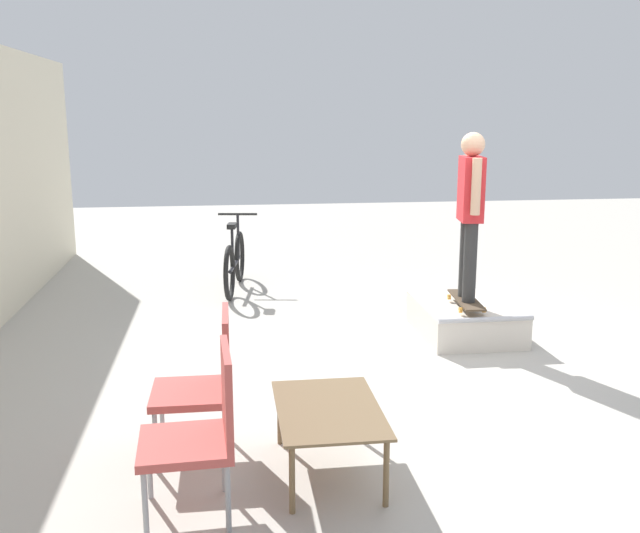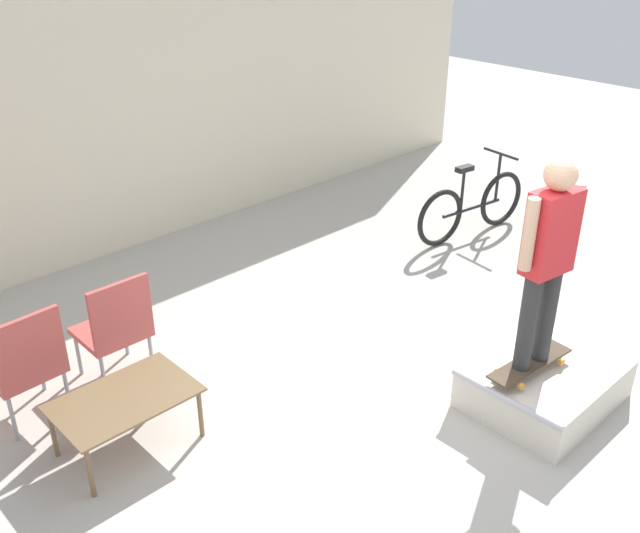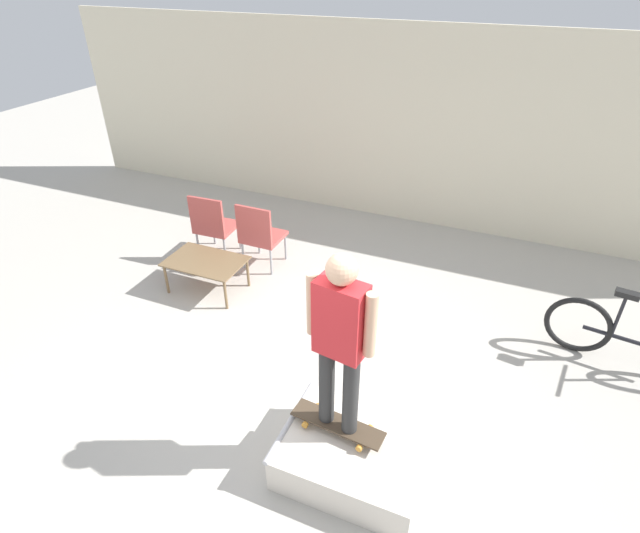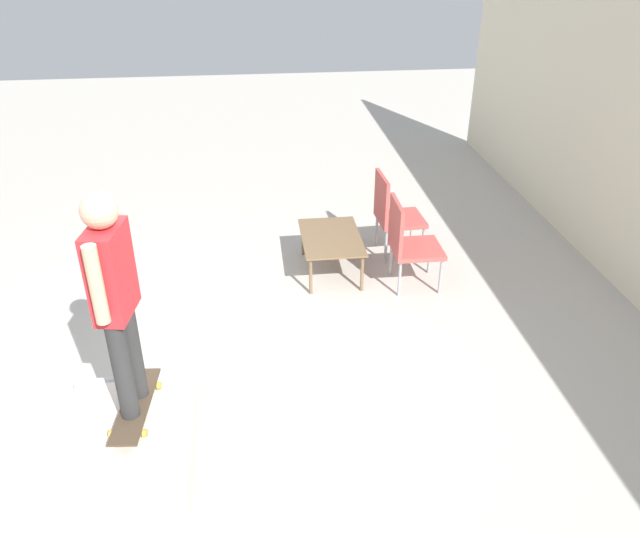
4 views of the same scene
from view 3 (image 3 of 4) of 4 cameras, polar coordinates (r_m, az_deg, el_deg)
ground_plane at (r=5.21m, az=-5.17°, el=-14.48°), size 24.00×24.00×0.00m
house_wall_back at (r=8.04m, az=9.33°, el=15.31°), size 12.00×0.06×3.00m
skate_ramp_box at (r=4.53m, az=3.85°, el=-20.73°), size 1.21×0.94×0.36m
skateboard_on_ramp at (r=4.40m, az=2.02°, el=-17.53°), size 0.83×0.31×0.07m
person_skater at (r=3.71m, az=2.31°, el=-7.75°), size 0.56×0.25×1.64m
coffee_table at (r=6.57m, az=-12.93°, el=0.33°), size 0.99×0.65×0.44m
patio_chair_left at (r=7.24m, az=-12.12°, el=4.84°), size 0.54×0.54×0.98m
patio_chair_right at (r=6.87m, az=-6.91°, el=3.80°), size 0.52×0.52×0.98m
bicycle at (r=6.18m, az=32.06°, el=-7.08°), size 1.70×0.52×0.95m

